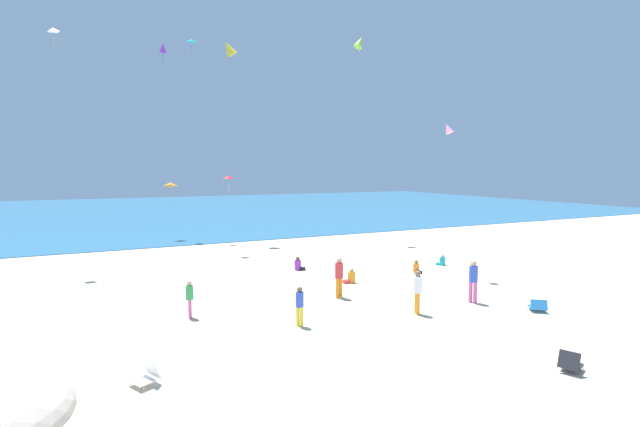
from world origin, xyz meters
TOP-DOWN VIEW (x-y plane):
  - ground_plane at (0.00, 10.00)m, footprint 120.00×120.00m
  - ocean_water at (0.00, 53.91)m, footprint 120.00×60.00m
  - beach_chair_mid_beach at (3.11, -1.46)m, footprint 0.82×0.74m
  - beach_chair_near_camera at (-7.19, 2.70)m, footprint 0.80×0.80m
  - beach_chair_far_right at (6.85, 2.57)m, footprint 0.88×0.89m
  - person_0 at (2.61, 9.56)m, footprint 0.62×0.39m
  - person_1 at (-2.00, 5.00)m, footprint 0.38×0.38m
  - person_2 at (1.45, 13.23)m, footprint 0.67×0.54m
  - person_3 at (-5.26, 7.58)m, footprint 0.31×0.31m
  - person_4 at (6.79, 9.95)m, footprint 0.32×0.53m
  - person_5 at (0.90, 7.55)m, footprint 0.43×0.43m
  - person_6 at (5.47, 4.55)m, footprint 0.46×0.46m
  - person_7 at (9.27, 10.86)m, footprint 0.56×0.56m
  - person_8 at (2.51, 4.33)m, footprint 0.43×0.43m
  - kite_orange at (-3.12, 27.57)m, footprint 0.97×0.84m
  - kite_purple at (-3.19, 29.03)m, footprint 0.72×0.80m
  - kite_red at (-0.65, 19.54)m, footprint 0.68×0.56m
  - kite_yellow at (0.98, 25.09)m, footprint 1.24×0.89m
  - kite_white at (-9.92, 19.48)m, footprint 0.69×0.66m
  - kite_teal at (-1.20, 27.92)m, footprint 0.64×0.53m
  - kite_pink at (7.85, 9.02)m, footprint 0.65×0.70m
  - kite_lime at (10.02, 21.50)m, footprint 0.99×0.73m

SIDE VIEW (x-z plane):
  - ground_plane at x=0.00m, z-range 0.00..0.00m
  - ocean_water at x=0.00m, z-range 0.00..0.05m
  - beach_chair_far_right at x=6.85m, z-range -0.03..0.46m
  - person_7 at x=9.27m, z-range -0.09..0.57m
  - person_4 at x=6.79m, z-range -0.09..0.58m
  - beach_chair_mid_beach at x=3.11m, z-range -0.04..0.56m
  - beach_chair_near_camera at x=-7.19m, z-range -0.04..0.56m
  - person_0 at x=2.61m, z-range -0.10..0.65m
  - person_2 at x=1.45m, z-range -0.10..0.65m
  - person_3 at x=-5.26m, z-range 0.11..1.49m
  - person_1 at x=-2.00m, z-range 0.11..1.50m
  - person_8 at x=2.51m, z-range 0.13..1.80m
  - person_5 at x=0.90m, z-range 0.13..1.86m
  - person_6 at x=5.47m, z-range 0.13..1.88m
  - kite_orange at x=-3.12m, z-range 3.47..5.05m
  - kite_red at x=-0.65m, z-range 4.44..5.40m
  - kite_pink at x=7.85m, z-range 6.95..7.97m
  - kite_white at x=-9.92m, z-range 12.32..13.21m
  - kite_yellow at x=0.98m, z-range 13.51..15.10m
  - kite_purple at x=-3.19m, z-range 14.03..15.53m
  - kite_lime at x=10.02m, z-range 14.30..15.54m
  - kite_teal at x=-1.20m, z-range 14.79..15.80m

